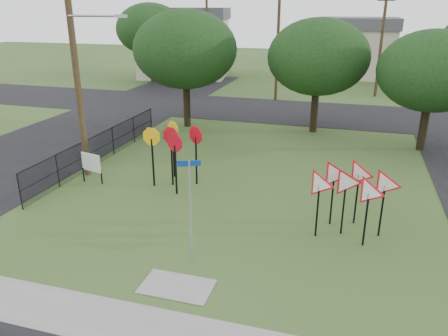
# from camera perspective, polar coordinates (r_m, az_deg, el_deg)

# --- Properties ---
(ground) EXTENTS (140.00, 140.00, 0.00)m
(ground) POSITION_cam_1_polar(r_m,az_deg,el_deg) (14.59, -2.54, -9.96)
(ground) COLOR #2E4D1C
(sidewalk) EXTENTS (30.00, 1.60, 0.02)m
(sidewalk) POSITION_cam_1_polar(r_m,az_deg,el_deg) (11.44, -9.84, -20.05)
(sidewalk) COLOR gray
(sidewalk) RESTS_ON ground
(street_left) EXTENTS (8.00, 50.00, 0.02)m
(street_left) POSITION_cam_1_polar(r_m,az_deg,el_deg) (28.20, -19.27, 4.12)
(street_left) COLOR black
(street_left) RESTS_ON ground
(street_far) EXTENTS (60.00, 8.00, 0.02)m
(street_far) POSITION_cam_1_polar(r_m,az_deg,el_deg) (32.98, 8.92, 7.27)
(street_far) COLOR black
(street_far) RESTS_ON ground
(curb_pad) EXTENTS (2.00, 1.20, 0.02)m
(curb_pad) POSITION_cam_1_polar(r_m,az_deg,el_deg) (12.71, -6.19, -15.13)
(curb_pad) COLOR gray
(curb_pad) RESTS_ON ground
(street_name_sign) EXTENTS (0.63, 0.28, 3.27)m
(street_name_sign) POSITION_cam_1_polar(r_m,az_deg,el_deg) (12.93, -4.43, -4.92)
(street_name_sign) COLOR #9FA3A8
(street_name_sign) RESTS_ON ground
(stop_sign_cluster) EXTENTS (2.48, 2.18, 2.64)m
(stop_sign_cluster) POSITION_cam_1_polar(r_m,az_deg,el_deg) (18.66, -6.62, 3.35)
(stop_sign_cluster) COLOR black
(stop_sign_cluster) RESTS_ON ground
(yield_sign_cluster) EXTENTS (3.09, 2.04, 2.45)m
(yield_sign_cluster) POSITION_cam_1_polar(r_m,az_deg,el_deg) (15.13, 16.34, -2.09)
(yield_sign_cluster) COLOR black
(yield_sign_cluster) RESTS_ON ground
(info_board) EXTENTS (1.06, 0.29, 1.36)m
(info_board) POSITION_cam_1_polar(r_m,az_deg,el_deg) (19.96, -16.96, 0.58)
(info_board) COLOR black
(info_board) RESTS_ON ground
(utility_pole_main) EXTENTS (3.55, 0.33, 10.00)m
(utility_pole_main) POSITION_cam_1_polar(r_m,az_deg,el_deg) (20.08, -18.76, 13.19)
(utility_pole_main) COLOR #45351F
(utility_pole_main) RESTS_ON ground
(far_pole_a) EXTENTS (1.40, 0.24, 9.00)m
(far_pole_a) POSITION_cam_1_polar(r_m,az_deg,el_deg) (36.51, 7.03, 15.91)
(far_pole_a) COLOR #45351F
(far_pole_a) RESTS_ON ground
(far_pole_b) EXTENTS (1.40, 0.24, 8.50)m
(far_pole_b) POSITION_cam_1_polar(r_m,az_deg,el_deg) (40.03, 19.81, 14.93)
(far_pole_b) COLOR #45351F
(far_pole_b) RESTS_ON ground
(far_pole_c) EXTENTS (1.40, 0.24, 9.00)m
(far_pole_c) POSITION_cam_1_polar(r_m,az_deg,el_deg) (44.30, -2.23, 16.81)
(far_pole_c) COLOR #45351F
(far_pole_c) RESTS_ON ground
(fence_run) EXTENTS (0.05, 11.55, 1.50)m
(fence_run) POSITION_cam_1_polar(r_m,az_deg,el_deg) (22.61, -15.77, 2.68)
(fence_run) COLOR black
(fence_run) RESTS_ON ground
(house_left) EXTENTS (10.58, 8.88, 7.20)m
(house_left) POSITION_cam_1_polar(r_m,az_deg,el_deg) (49.49, -5.24, 16.02)
(house_left) COLOR beige
(house_left) RESTS_ON ground
(house_mid) EXTENTS (8.40, 8.40, 6.20)m
(house_mid) POSITION_cam_1_polar(r_m,az_deg,el_deg) (52.04, 16.90, 14.92)
(house_mid) COLOR beige
(house_mid) RESTS_ON ground
(tree_near_left) EXTENTS (6.40, 6.40, 7.27)m
(tree_near_left) POSITION_cam_1_polar(r_m,az_deg,el_deg) (27.92, -5.09, 15.16)
(tree_near_left) COLOR black
(tree_near_left) RESTS_ON ground
(tree_near_mid) EXTENTS (6.00, 6.00, 6.80)m
(tree_near_mid) POSITION_cam_1_polar(r_m,az_deg,el_deg) (27.11, 12.21, 13.97)
(tree_near_mid) COLOR black
(tree_near_mid) RESTS_ON ground
(tree_near_right) EXTENTS (5.60, 5.60, 6.33)m
(tree_near_right) POSITION_cam_1_polar(r_m,az_deg,el_deg) (25.36, 25.60, 11.34)
(tree_near_right) COLOR black
(tree_near_right) RESTS_ON ground
(tree_far_left) EXTENTS (6.80, 6.80, 7.73)m
(tree_far_left) POSITION_cam_1_polar(r_m,az_deg,el_deg) (46.54, -9.60, 17.44)
(tree_far_left) COLOR black
(tree_far_left) RESTS_ON ground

